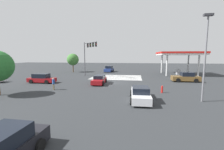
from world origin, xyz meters
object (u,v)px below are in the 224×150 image
object	(u,v)px
fire_hydrant	(162,89)
tree_corner_b	(73,60)
car_2	(109,69)
pedestrian	(53,83)
traffic_signal_mast	(89,51)
street_light_pole_a	(206,50)
car_1	(42,79)
car_5	(186,77)
car_0	(99,80)
car_6	(140,94)

from	to	relation	value
fire_hydrant	tree_corner_b	bearing A→B (deg)	-45.85
car_2	fire_hydrant	world-z (taller)	car_2
pedestrian	car_2	bearing A→B (deg)	36.98
traffic_signal_mast	street_light_pole_a	bearing A→B (deg)	1.74
traffic_signal_mast	pedestrian	distance (m)	13.47
car_2	pedestrian	world-z (taller)	car_2
car_1	tree_corner_b	xyz separation A→B (m)	(1.79, -16.78, 2.75)
traffic_signal_mast	pedestrian	bearing A→B (deg)	-48.42
pedestrian	street_light_pole_a	size ratio (longest dim) A/B	0.19
car_1	street_light_pole_a	distance (m)	23.07
car_5	street_light_pole_a	xyz separation A→B (m)	(2.19, 11.87, 4.12)
car_0	street_light_pole_a	bearing A→B (deg)	55.11
car_5	traffic_signal_mast	bearing A→B (deg)	-10.53
car_1	car_2	xyz separation A→B (m)	(-7.82, -19.24, 0.04)
car_1	car_2	distance (m)	20.77
traffic_signal_mast	fire_hydrant	bearing A→B (deg)	1.78
car_2	car_5	bearing A→B (deg)	51.17
car_5	tree_corner_b	distance (m)	28.33
traffic_signal_mast	car_6	size ratio (longest dim) A/B	1.51
pedestrian	traffic_signal_mast	bearing A→B (deg)	40.99
tree_corner_b	car_5	bearing A→B (deg)	154.98
tree_corner_b	car_0	bearing A→B (deg)	125.23
car_6	traffic_signal_mast	bearing A→B (deg)	31.39
car_1	car_2	world-z (taller)	car_2
car_0	street_light_pole_a	distance (m)	14.91
traffic_signal_mast	pedestrian	world-z (taller)	traffic_signal_mast
street_light_pole_a	traffic_signal_mast	bearing A→B (deg)	-43.26
pedestrian	car_5	bearing A→B (deg)	-19.43
car_0	car_5	bearing A→B (deg)	104.10
car_0	car_1	bearing A→B (deg)	-87.88
car_6	car_2	bearing A→B (deg)	14.76
car_0	street_light_pole_a	world-z (taller)	street_light_pole_a
fire_hydrant	car_0	bearing A→B (deg)	-28.07
car_6	fire_hydrant	size ratio (longest dim) A/B	5.66
street_light_pole_a	car_2	bearing A→B (deg)	-62.35
pedestrian	car_6	bearing A→B (deg)	-61.49
tree_corner_b	fire_hydrant	world-z (taller)	tree_corner_b
tree_corner_b	fire_hydrant	size ratio (longest dim) A/B	5.90
traffic_signal_mast	street_light_pole_a	size ratio (longest dim) A/B	0.90
car_5	car_6	size ratio (longest dim) A/B	0.93
tree_corner_b	traffic_signal_mast	bearing A→B (deg)	130.02
traffic_signal_mast	fire_hydrant	size ratio (longest dim) A/B	8.52
fire_hydrant	car_1	bearing A→B (deg)	-12.26
car_6	car_0	bearing A→B (deg)	34.80
traffic_signal_mast	fire_hydrant	distance (m)	18.41
car_6	pedestrian	size ratio (longest dim) A/B	3.10
car_2	car_6	world-z (taller)	car_2
car_5	tree_corner_b	world-z (taller)	tree_corner_b
car_1	car_6	xyz separation A→B (m)	(-15.71, 7.64, -0.06)
car_1	street_light_pole_a	world-z (taller)	street_light_pole_a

